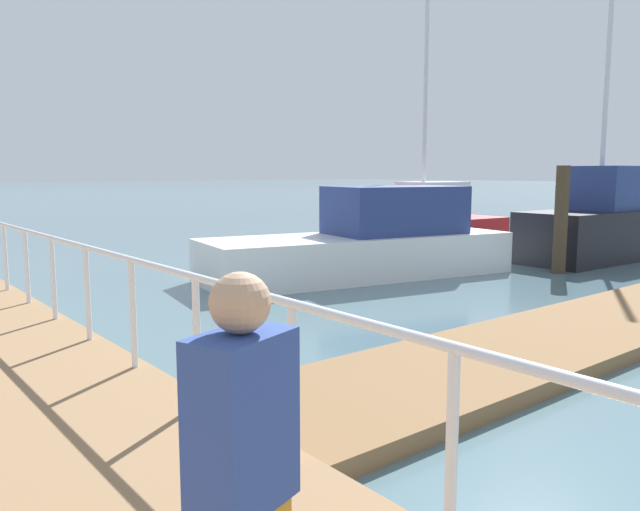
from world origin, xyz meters
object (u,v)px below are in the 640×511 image
Objects in this scene: moored_boat_0 at (600,224)px; moored_boat_3 at (369,243)px; moored_boat_2 at (425,223)px; pedestrian_2 at (243,493)px.

moored_boat_0 is 1.06× the size of moored_boat_3.
moored_boat_3 is (-5.45, -3.20, 0.04)m from moored_boat_2.
moored_boat_2 is 17.90m from pedestrian_2.
pedestrian_2 is (-13.79, -11.40, 0.50)m from moored_boat_2.
moored_boat_2 reaches higher than pedestrian_2.
moored_boat_2 is at bearing 39.57° from pedestrian_2.
pedestrian_2 is at bearing -156.99° from moored_boat_0.
moored_boat_3 reaches higher than pedestrian_2.
moored_boat_3 is 11.70m from pedestrian_2.
moored_boat_0 is 16.15m from pedestrian_2.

